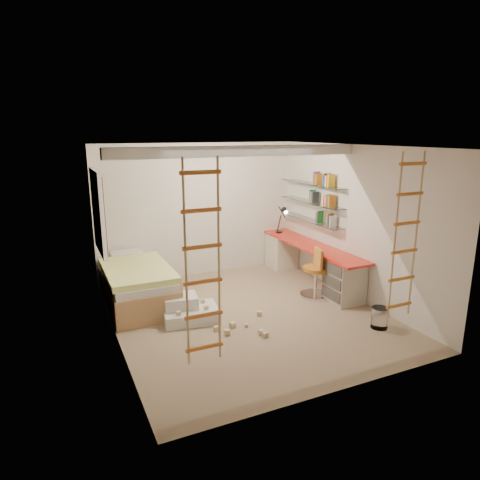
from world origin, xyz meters
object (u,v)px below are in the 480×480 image
desk (310,262)px  bed (136,284)px  play_platform (188,310)px  swivel_chair (316,279)px

desk → bed: (-3.20, 0.36, -0.07)m
desk → play_platform: desk is taller
swivel_chair → play_platform: bearing=178.6°
desk → play_platform: bearing=-167.0°
bed → swivel_chair: swivel_chair is taller
play_platform → swivel_chair: bearing=-1.4°
desk → swivel_chair: bearing=-115.5°
desk → swivel_chair: 0.74m
bed → swivel_chair: bearing=-19.6°
swivel_chair → play_platform: swivel_chair is taller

